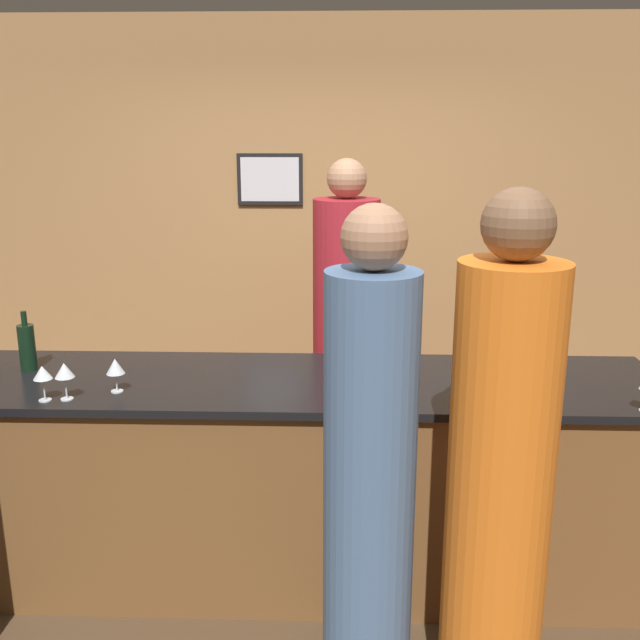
{
  "coord_description": "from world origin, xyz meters",
  "views": [
    {
      "loc": [
        0.18,
        -3.01,
        2.06
      ],
      "look_at": [
        0.08,
        0.1,
        1.24
      ],
      "focal_mm": 40.0,
      "sensor_mm": 36.0,
      "label": 1
    }
  ],
  "objects_px": {
    "guest_0": "(499,491)",
    "guest_1": "(369,489)",
    "wine_bottle_0": "(27,347)",
    "bartender": "(345,345)"
  },
  "relations": [
    {
      "from": "guest_0",
      "to": "wine_bottle_0",
      "type": "distance_m",
      "value": 2.2
    },
    {
      "from": "guest_0",
      "to": "wine_bottle_0",
      "type": "bearing_deg",
      "value": 155.48
    },
    {
      "from": "bartender",
      "to": "guest_1",
      "type": "height_order",
      "value": "bartender"
    },
    {
      "from": "bartender",
      "to": "guest_1",
      "type": "xyz_separation_m",
      "value": [
        0.08,
        -1.62,
        -0.03
      ]
    },
    {
      "from": "guest_0",
      "to": "wine_bottle_0",
      "type": "xyz_separation_m",
      "value": [
        -1.99,
        0.91,
        0.21
      ]
    },
    {
      "from": "guest_1",
      "to": "wine_bottle_0",
      "type": "relative_size",
      "value": 6.54
    },
    {
      "from": "guest_0",
      "to": "guest_1",
      "type": "bearing_deg",
      "value": 175.33
    },
    {
      "from": "wine_bottle_0",
      "to": "guest_0",
      "type": "bearing_deg",
      "value": -24.52
    },
    {
      "from": "guest_0",
      "to": "wine_bottle_0",
      "type": "height_order",
      "value": "guest_0"
    },
    {
      "from": "bartender",
      "to": "wine_bottle_0",
      "type": "relative_size",
      "value": 6.82
    }
  ]
}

